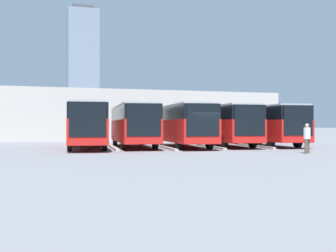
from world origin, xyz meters
name	(u,v)px	position (x,y,z in m)	size (l,w,h in m)	color
ground_plane	(207,151)	(0.00, 0.00, 0.00)	(600.00, 600.00, 0.00)	gray
bus_0	(265,124)	(-7.16, -4.99, 1.78)	(3.52, 11.01, 3.17)	red
curb_divider_0	(255,146)	(-5.37, -3.40, 0.07)	(0.24, 6.57, 0.15)	#B2B2AD
bus_1	(223,124)	(-3.58, -5.28, 1.78)	(3.52, 11.01, 3.17)	red
curb_divider_1	(210,147)	(-1.79, -3.68, 0.07)	(0.24, 6.57, 0.15)	#B2B2AD
bus_2	(182,124)	(0.00, -4.81, 1.78)	(3.52, 11.01, 3.17)	red
curb_divider_2	(166,148)	(1.79, -3.21, 0.07)	(0.24, 6.57, 0.15)	#B2B2AD
bus_3	(133,124)	(3.58, -5.84, 1.78)	(3.52, 11.01, 3.17)	red
curb_divider_3	(113,148)	(5.37, -4.24, 0.07)	(0.24, 6.57, 0.15)	#B2B2AD
bus_4	(86,124)	(7.17, -5.16, 1.78)	(3.52, 11.01, 3.17)	red
pedestrian	(307,137)	(-4.52, 4.24, 0.95)	(0.53, 0.53, 1.76)	brown
station_building	(127,115)	(0.00, -24.90, 2.89)	(36.42, 11.82, 5.71)	beige
office_tower	(83,69)	(-16.75, -230.72, 35.88)	(17.93, 17.93, 72.97)	#7F8EA3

